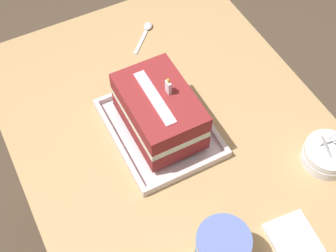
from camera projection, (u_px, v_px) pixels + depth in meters
name	position (u px, v px, depth m)	size (l,w,h in m)	color
ground_plane	(174.00, 242.00, 1.83)	(8.00, 8.00, 0.00)	#4C3D2D
dining_table	(176.00, 157.00, 1.31)	(1.07, 0.80, 0.74)	tan
foil_tray	(160.00, 129.00, 1.22)	(0.31, 0.24, 0.02)	silver
birthday_cake	(159.00, 111.00, 1.16)	(0.24, 0.16, 0.17)	maroon
bowl_stack	(327.00, 155.00, 1.16)	(0.12, 0.12, 0.10)	white
ice_cream_tub	(221.00, 251.00, 0.98)	(0.11, 0.11, 0.13)	white
serving_spoon_near_tray	(146.00, 30.00, 1.44)	(0.11, 0.11, 0.01)	silver
napkin_pile	(293.00, 239.00, 1.05)	(0.12, 0.11, 0.01)	white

